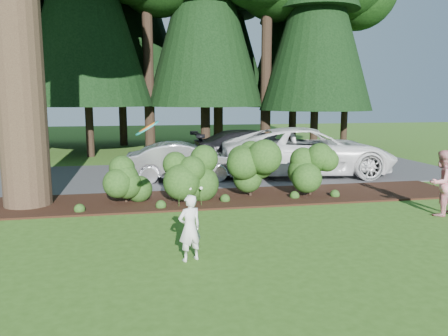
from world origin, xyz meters
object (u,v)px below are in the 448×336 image
object	(u,v)px
car_white_suv	(308,151)
child	(190,228)
car_silver_wagon	(184,161)
car_dark_suv	(255,148)
frisbee	(147,128)
adult	(442,183)

from	to	relation	value
car_white_suv	child	distance (m)	9.62
car_silver_wagon	car_dark_suv	bearing A→B (deg)	-48.83
car_silver_wagon	frisbee	world-z (taller)	frisbee
frisbee	child	bearing A→B (deg)	2.02
child	frisbee	distance (m)	1.93
frisbee	car_white_suv	bearing A→B (deg)	52.42
car_white_suv	car_dark_suv	size ratio (longest dim) A/B	1.21
car_silver_wagon	child	size ratio (longest dim) A/B	3.34
car_silver_wagon	frisbee	bearing A→B (deg)	172.08
car_dark_suv	frisbee	world-z (taller)	frisbee
adult	frisbee	xyz separation A→B (m)	(-7.23, -1.91, 1.58)
car_dark_suv	adult	xyz separation A→B (m)	(2.50, -8.60, 0.02)
car_white_suv	frisbee	world-z (taller)	frisbee
car_dark_suv	frisbee	distance (m)	11.64
adult	frisbee	bearing A→B (deg)	-1.67
car_white_suv	car_dark_suv	xyz separation A→B (m)	(-1.40, 2.56, -0.12)
child	frisbee	size ratio (longest dim) A/B	2.66
car_silver_wagon	frisbee	xyz separation A→B (m)	(-1.43, -7.87, 1.71)
car_silver_wagon	car_dark_suv	xyz separation A→B (m)	(3.30, 2.65, 0.11)
child	car_white_suv	bearing A→B (deg)	-145.40
car_silver_wagon	car_white_suv	world-z (taller)	car_white_suv
child	car_silver_wagon	bearing A→B (deg)	-116.36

